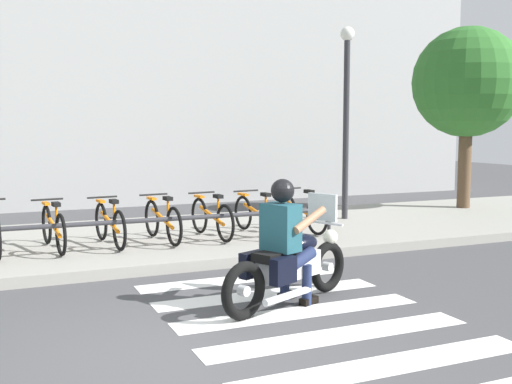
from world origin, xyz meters
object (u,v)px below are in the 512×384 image
object	(u,v)px
bicycle_4	(212,218)
bicycle_6	(301,212)
motorcycle	(290,265)
bicycle_5	(258,215)
bicycle_3	(162,221)
tree_near_rack	(467,83)
rider	(285,234)
bicycle_2	(110,224)
bike_rack	(172,220)
street_lamp	(346,105)
bicycle_1	(53,227)

from	to	relation	value
bicycle_4	bicycle_6	size ratio (longest dim) A/B	1.02
motorcycle	bicycle_5	bearing A→B (deg)	72.00
motorcycle	bicycle_4	distance (m)	3.52
bicycle_3	tree_near_rack	xyz separation A→B (m)	(7.47, 1.42, 2.48)
rider	bicycle_3	distance (m)	3.58
bicycle_2	bicycle_6	size ratio (longest dim) A/B	1.02
bike_rack	street_lamp	bearing A→B (deg)	21.26
bicycle_3	bike_rack	xyz separation A→B (m)	(0.00, -0.55, 0.08)
bicycle_3	bike_rack	distance (m)	0.56
bicycle_1	bike_rack	world-z (taller)	bicycle_1
bicycle_5	bike_rack	world-z (taller)	bicycle_5
bicycle_2	tree_near_rack	bearing A→B (deg)	9.69
motorcycle	street_lamp	distance (m)	6.05
bicycle_2	bicycle_5	distance (m)	2.51
bike_rack	street_lamp	distance (m)	4.71
bicycle_1	bicycle_6	world-z (taller)	bicycle_6
bicycle_2	tree_near_rack	world-z (taller)	tree_near_rack
bicycle_3	bicycle_5	distance (m)	1.67
bicycle_2	bicycle_3	size ratio (longest dim) A/B	1.00
bicycle_3	bicycle_5	xyz separation A→B (m)	(1.67, 0.00, -0.00)
tree_near_rack	bicycle_2	bearing A→B (deg)	-170.31
bicycle_3	tree_near_rack	distance (m)	7.99
bicycle_5	bike_rack	distance (m)	1.76
bicycle_4	bike_rack	distance (m)	1.01
bicycle_1	bicycle_5	distance (m)	3.35
rider	bicycle_6	distance (m)	4.10
bicycle_6	street_lamp	bearing A→B (deg)	33.63
motorcycle	bicycle_4	size ratio (longest dim) A/B	1.21
bicycle_6	tree_near_rack	xyz separation A→B (m)	(4.96, 1.42, 2.48)
bicycle_4	bicycle_2	bearing A→B (deg)	180.00
bicycle_2	bicycle_6	distance (m)	3.35
bicycle_2	bicycle_1	bearing A→B (deg)	179.99
bicycle_2	street_lamp	bearing A→B (deg)	11.78
bicycle_3	tree_near_rack	size ratio (longest dim) A/B	0.38
motorcycle	tree_near_rack	size ratio (longest dim) A/B	0.46
bicycle_4	bike_rack	bearing A→B (deg)	-146.45
bicycle_1	bike_rack	bearing A→B (deg)	-18.34
motorcycle	street_lamp	bearing A→B (deg)	52.23
bicycle_6	street_lamp	distance (m)	2.66
rider	bicycle_4	xyz separation A→B (m)	(0.38, 3.54, -0.32)
motorcycle	tree_near_rack	bearing A→B (deg)	35.39
rider	bike_rack	size ratio (longest dim) A/B	0.25
rider	bicycle_4	size ratio (longest dim) A/B	0.88
bicycle_4	street_lamp	xyz separation A→B (m)	(3.20, 1.02, 1.93)
bicycle_6	street_lamp	xyz separation A→B (m)	(1.53, 1.02, 1.92)
bicycle_5	bicycle_3	bearing A→B (deg)	-179.98
bicycle_4	bicycle_3	bearing A→B (deg)	-179.99
motorcycle	bicycle_5	distance (m)	3.69
street_lamp	bicycle_1	bearing A→B (deg)	-169.91
bicycle_3	bike_rack	bearing A→B (deg)	-89.95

